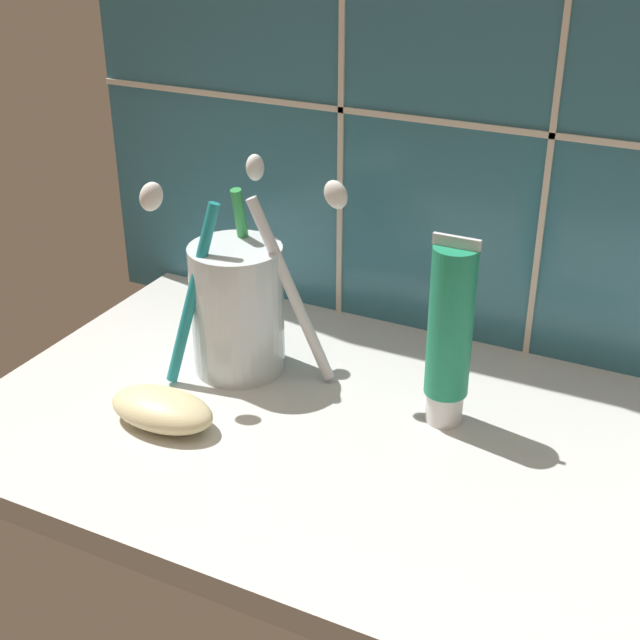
{
  "coord_description": "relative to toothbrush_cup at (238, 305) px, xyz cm",
  "views": [
    {
      "loc": [
        15.51,
        -50.26,
        39.53
      ],
      "look_at": [
        -10.28,
        1.67,
        9.53
      ],
      "focal_mm": 50.0,
      "sensor_mm": 36.0,
      "label": 1
    }
  ],
  "objects": [
    {
      "name": "soap_bar",
      "position": [
        -0.84,
        -9.9,
        -4.41
      ],
      "size": [
        8.48,
        4.75,
        2.65
      ],
      "primitive_type": "ellipsoid",
      "color": "beige",
      "rests_on": "sink_counter"
    },
    {
      "name": "tile_wall_backsplash",
      "position": [
        18.88,
        13.71,
        19.84
      ],
      "size": [
        80.9,
        1.72,
        55.13
      ],
      "color": "#336B7F",
      "rests_on": "ground"
    },
    {
      "name": "sink_counter",
      "position": [
        18.87,
        -4.18,
        -6.74
      ],
      "size": [
        70.9,
        35.29,
        2.0
      ],
      "primitive_type": "cube",
      "color": "silver",
      "rests_on": "ground"
    },
    {
      "name": "toothbrush_cup",
      "position": [
        0.0,
        0.0,
        0.0
      ],
      "size": [
        14.39,
        11.49,
        17.29
      ],
      "color": "silver",
      "rests_on": "sink_counter"
    },
    {
      "name": "toothpaste_tube",
      "position": [
        17.74,
        -0.01,
        1.64
      ],
      "size": [
        3.42,
        3.26,
        14.86
      ],
      "color": "white",
      "rests_on": "sink_counter"
    }
  ]
}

